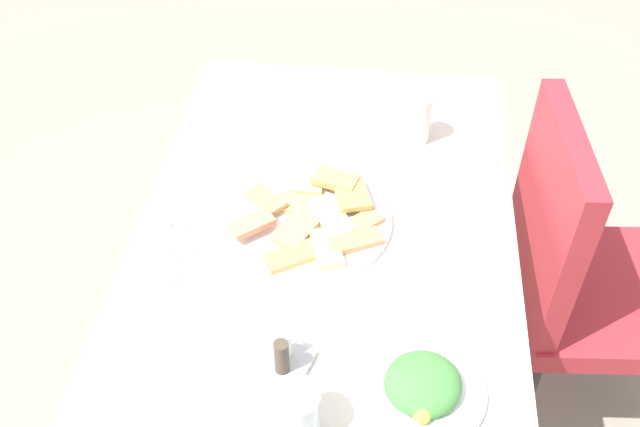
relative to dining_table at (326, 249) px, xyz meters
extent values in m
plane|color=gray|center=(0.00, 0.00, -0.65)|extent=(6.00, 6.00, 0.00)
cube|color=silver|center=(0.00, 0.00, 0.07)|extent=(1.21, 0.80, 0.02)
cylinder|color=#464A51|center=(-0.54, -0.34, -0.30)|extent=(0.04, 0.04, 0.70)
cylinder|color=#464A51|center=(-0.54, 0.34, -0.30)|extent=(0.04, 0.04, 0.70)
cube|color=#A82932|center=(-0.12, 0.67, -0.21)|extent=(0.46, 0.46, 0.06)
cube|color=#A82932|center=(-0.11, 0.48, 0.05)|extent=(0.40, 0.09, 0.46)
cylinder|color=#2F272D|center=(-0.33, 0.85, -0.44)|extent=(0.03, 0.03, 0.41)
cylinder|color=#2F272D|center=(0.08, 0.50, -0.44)|extent=(0.03, 0.03, 0.41)
cylinder|color=#2F272D|center=(-0.30, 0.47, -0.44)|extent=(0.03, 0.03, 0.41)
cylinder|color=white|center=(0.00, -0.03, 0.09)|extent=(0.34, 0.34, 0.01)
cube|color=tan|center=(-0.03, -0.13, 0.11)|extent=(0.09, 0.10, 0.01)
cube|color=#F4DA87|center=(-0.12, -0.05, 0.10)|extent=(0.11, 0.07, 0.01)
cube|color=tan|center=(0.04, -0.06, 0.10)|extent=(0.13, 0.11, 0.01)
cube|color=#ECBD7E|center=(0.09, 0.01, 0.10)|extent=(0.12, 0.08, 0.02)
cube|color=#E8D784|center=(0.00, 0.01, 0.10)|extent=(0.13, 0.12, 0.02)
cube|color=tan|center=(-0.06, 0.05, 0.11)|extent=(0.11, 0.09, 0.01)
cube|color=tan|center=(-0.03, -0.05, 0.10)|extent=(0.07, 0.12, 0.01)
cube|color=tan|center=(0.12, -0.05, 0.10)|extent=(0.11, 0.13, 0.01)
cube|color=tan|center=(0.01, 0.08, 0.10)|extent=(0.10, 0.10, 0.01)
cube|color=tan|center=(-0.10, 0.01, 0.12)|extent=(0.08, 0.11, 0.02)
cube|color=tan|center=(0.06, -0.15, 0.12)|extent=(0.09, 0.10, 0.02)
cube|color=tan|center=(0.06, 0.07, 0.10)|extent=(0.09, 0.12, 0.02)
cylinder|color=white|center=(0.39, 0.21, 0.08)|extent=(0.22, 0.22, 0.01)
ellipsoid|color=#488E41|center=(0.39, 0.21, 0.11)|extent=(0.18, 0.18, 0.06)
sphere|color=yellow|center=(0.45, 0.21, 0.10)|extent=(0.03, 0.03, 0.03)
cylinder|color=silver|center=(-0.32, 0.18, 0.14)|extent=(0.09, 0.09, 0.12)
cylinder|color=silver|center=(0.48, 0.01, 0.13)|extent=(0.08, 0.08, 0.10)
cube|color=white|center=(0.13, -0.28, 0.08)|extent=(0.15, 0.15, 0.00)
cube|color=silver|center=(0.13, -0.30, 0.08)|extent=(0.16, 0.07, 0.00)
cube|color=silver|center=(0.13, -0.27, 0.08)|extent=(0.16, 0.08, 0.00)
cube|color=#B2B2B7|center=(0.36, -0.03, 0.09)|extent=(0.11, 0.11, 0.01)
cylinder|color=white|center=(0.35, -0.03, 0.12)|extent=(0.03, 0.03, 0.06)
cylinder|color=#4B3E32|center=(0.38, -0.03, 0.13)|extent=(0.03, 0.03, 0.07)
camera|label=1|loc=(1.08, 0.11, 1.15)|focal=40.27mm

